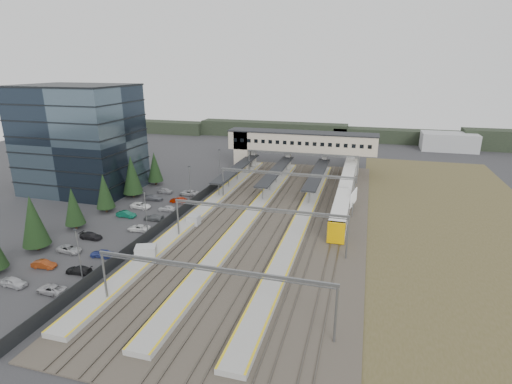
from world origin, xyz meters
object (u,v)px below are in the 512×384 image
(train, at_px, (347,183))
(relay_cabin_near, at_px, (146,254))
(billboard, at_px, (354,198))
(relay_cabin_far, at_px, (194,221))
(office_building, at_px, (80,139))
(footbridge, at_px, (291,143))

(train, bearing_deg, relay_cabin_near, -121.83)
(relay_cabin_near, relative_size, billboard, 0.65)
(relay_cabin_far, bearing_deg, billboard, 27.43)
(billboard, bearing_deg, train, 98.27)
(office_building, height_order, footbridge, office_building)
(footbridge, relative_size, billboard, 7.23)
(footbridge, bearing_deg, relay_cabin_near, -100.38)
(office_building, relative_size, billboard, 4.35)
(relay_cabin_near, height_order, relay_cabin_far, relay_cabin_near)
(relay_cabin_far, bearing_deg, office_building, 157.88)
(relay_cabin_far, distance_m, footbridge, 45.41)
(office_building, bearing_deg, train, 13.83)
(relay_cabin_near, relative_size, footbridge, 0.09)
(relay_cabin_near, bearing_deg, relay_cabin_far, 86.04)
(relay_cabin_far, height_order, billboard, billboard)
(relay_cabin_near, relative_size, relay_cabin_far, 1.65)
(relay_cabin_far, distance_m, billboard, 31.69)
(train, height_order, billboard, billboard)
(office_building, bearing_deg, footbridge, 34.47)
(relay_cabin_near, xyz_separation_m, footbridge, (10.78, 58.83, 6.67))
(office_building, xyz_separation_m, train, (60.00, 14.77, -10.11))
(footbridge, distance_m, billboard, 34.84)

